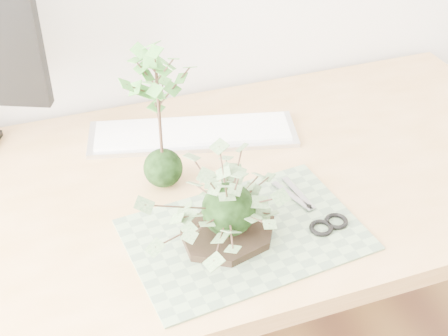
{
  "coord_description": "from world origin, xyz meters",
  "views": [
    {
      "loc": [
        -0.3,
        0.3,
        1.5
      ],
      "look_at": [
        0.0,
        1.14,
        0.84
      ],
      "focal_mm": 50.0,
      "sensor_mm": 36.0,
      "label": 1
    }
  ],
  "objects_px": {
    "desk": "(189,222)",
    "keyboard": "(193,133)",
    "maple_kokedama": "(157,83)",
    "ivy_kokedama": "(229,189)"
  },
  "relations": [
    {
      "from": "maple_kokedama",
      "to": "keyboard",
      "type": "bearing_deg",
      "value": 53.88
    },
    {
      "from": "desk",
      "to": "keyboard",
      "type": "relative_size",
      "value": 3.4
    },
    {
      "from": "desk",
      "to": "keyboard",
      "type": "bearing_deg",
      "value": 69.22
    },
    {
      "from": "desk",
      "to": "ivy_kokedama",
      "type": "relative_size",
      "value": 4.84
    },
    {
      "from": "desk",
      "to": "ivy_kokedama",
      "type": "xyz_separation_m",
      "value": [
        0.03,
        -0.16,
        0.2
      ]
    },
    {
      "from": "maple_kokedama",
      "to": "ivy_kokedama",
      "type": "bearing_deg",
      "value": -70.89
    },
    {
      "from": "maple_kokedama",
      "to": "keyboard",
      "type": "height_order",
      "value": "maple_kokedama"
    },
    {
      "from": "ivy_kokedama",
      "to": "keyboard",
      "type": "xyz_separation_m",
      "value": [
        0.04,
        0.33,
        -0.1
      ]
    },
    {
      "from": "maple_kokedama",
      "to": "keyboard",
      "type": "distance_m",
      "value": 0.28
    },
    {
      "from": "maple_kokedama",
      "to": "keyboard",
      "type": "relative_size",
      "value": 0.68
    }
  ]
}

